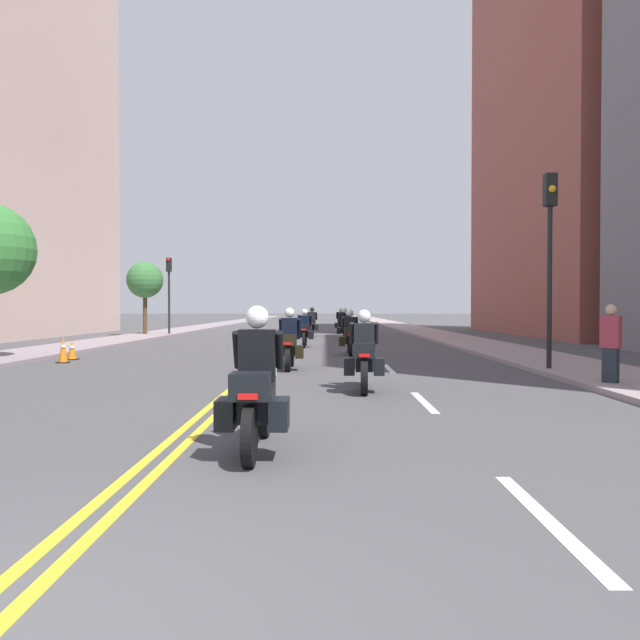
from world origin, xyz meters
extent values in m
plane|color=#474648|center=(0.00, 48.00, 0.00)|extent=(264.00, 264.00, 0.00)
cube|color=gray|center=(-8.33, 48.00, 0.06)|extent=(2.81, 144.00, 0.12)
cube|color=gray|center=(8.33, 48.00, 0.06)|extent=(2.81, 144.00, 0.12)
cube|color=yellow|center=(-0.12, 48.00, 0.00)|extent=(0.12, 132.00, 0.01)
cube|color=yellow|center=(0.12, 48.00, 0.00)|extent=(0.12, 132.00, 0.01)
cube|color=silver|center=(3.46, 2.00, 0.00)|extent=(0.14, 2.40, 0.01)
cube|color=silver|center=(3.46, 8.00, 0.00)|extent=(0.14, 2.40, 0.01)
cube|color=silver|center=(3.46, 14.00, 0.00)|extent=(0.14, 2.40, 0.01)
cube|color=silver|center=(3.46, 20.00, 0.00)|extent=(0.14, 2.40, 0.01)
cube|color=silver|center=(3.46, 26.00, 0.00)|extent=(0.14, 2.40, 0.01)
cube|color=silver|center=(3.46, 32.00, 0.00)|extent=(0.14, 2.40, 0.01)
cube|color=silver|center=(3.46, 38.00, 0.00)|extent=(0.14, 2.40, 0.01)
cube|color=silver|center=(3.46, 44.00, 0.00)|extent=(0.14, 2.40, 0.01)
cube|color=silver|center=(3.46, 50.00, 0.00)|extent=(0.14, 2.40, 0.01)
cube|color=silver|center=(3.46, 56.00, 0.00)|extent=(0.14, 2.40, 0.01)
cube|color=#C7A99D|center=(-16.28, 33.85, 15.37)|extent=(6.29, 17.76, 30.74)
cube|color=#934A40|center=(16.69, 35.90, 15.16)|extent=(7.12, 21.00, 30.32)
cube|color=#2D3847|center=(20.27, 35.90, 7.58)|extent=(0.04, 17.64, 0.90)
cube|color=#2D3847|center=(20.27, 35.90, 13.14)|extent=(0.04, 17.64, 0.90)
cube|color=#2D3847|center=(20.27, 35.90, 18.70)|extent=(0.04, 17.64, 0.90)
cylinder|color=black|center=(1.01, 5.06, 0.31)|extent=(0.11, 0.63, 0.63)
cylinder|color=black|center=(1.00, 3.56, 0.31)|extent=(0.11, 0.63, 0.63)
cube|color=silver|center=(1.01, 5.06, 0.65)|extent=(0.14, 0.32, 0.04)
cube|color=black|center=(1.01, 4.31, 0.59)|extent=(0.33, 1.14, 0.40)
cube|color=black|center=(1.00, 3.64, 0.81)|extent=(0.40, 0.36, 0.28)
cube|color=red|center=(1.00, 3.45, 0.73)|extent=(0.20, 0.03, 0.06)
cube|color=black|center=(0.72, 3.86, 0.49)|extent=(0.20, 0.44, 0.32)
cube|color=black|center=(1.28, 3.86, 0.49)|extent=(0.20, 0.44, 0.32)
cube|color=#B2C1CC|center=(1.01, 4.79, 0.97)|extent=(0.36, 0.12, 0.36)
cube|color=black|center=(1.01, 4.26, 1.08)|extent=(0.40, 0.26, 0.58)
cylinder|color=black|center=(0.77, 4.41, 1.13)|extent=(0.10, 0.28, 0.45)
cylinder|color=black|center=(1.25, 4.41, 1.13)|extent=(0.10, 0.28, 0.45)
sphere|color=white|center=(1.01, 4.29, 1.51)|extent=(0.26, 0.26, 0.26)
cylinder|color=black|center=(2.58, 10.40, 0.33)|extent=(0.17, 0.66, 0.66)
cylinder|color=black|center=(2.49, 8.82, 0.33)|extent=(0.17, 0.66, 0.66)
cube|color=silver|center=(2.58, 10.40, 0.68)|extent=(0.16, 0.33, 0.04)
cube|color=black|center=(2.54, 9.61, 0.61)|extent=(0.39, 1.22, 0.40)
cube|color=black|center=(2.50, 8.90, 0.83)|extent=(0.42, 0.38, 0.28)
cube|color=red|center=(2.49, 8.71, 0.75)|extent=(0.20, 0.04, 0.06)
cube|color=black|center=(2.23, 9.16, 0.51)|extent=(0.23, 0.45, 0.32)
cube|color=black|center=(2.79, 9.12, 0.51)|extent=(0.23, 0.45, 0.32)
cube|color=#B2C1CC|center=(2.57, 10.12, 0.99)|extent=(0.37, 0.14, 0.36)
cube|color=black|center=(2.53, 9.56, 1.06)|extent=(0.41, 0.28, 0.51)
cylinder|color=black|center=(2.30, 9.73, 1.11)|extent=(0.12, 0.29, 0.45)
cylinder|color=black|center=(2.78, 9.70, 1.11)|extent=(0.12, 0.29, 0.45)
sphere|color=white|center=(2.54, 9.59, 1.45)|extent=(0.26, 0.26, 0.26)
cylinder|color=black|center=(0.83, 14.60, 0.30)|extent=(0.13, 0.61, 0.61)
cylinder|color=black|center=(0.82, 13.11, 0.30)|extent=(0.13, 0.61, 0.61)
cube|color=silver|center=(0.83, 14.60, 0.63)|extent=(0.14, 0.32, 0.04)
cube|color=black|center=(0.82, 13.86, 0.58)|extent=(0.33, 1.13, 0.40)
cube|color=black|center=(0.82, 13.19, 0.80)|extent=(0.40, 0.36, 0.28)
cube|color=red|center=(0.82, 13.00, 0.72)|extent=(0.20, 0.03, 0.06)
cube|color=black|center=(0.54, 13.41, 0.48)|extent=(0.20, 0.44, 0.32)
cube|color=black|center=(1.10, 13.41, 0.48)|extent=(0.20, 0.44, 0.32)
cube|color=#B2C1CC|center=(0.83, 14.34, 0.96)|extent=(0.36, 0.12, 0.36)
cube|color=black|center=(0.82, 13.81, 1.07)|extent=(0.40, 0.26, 0.57)
cylinder|color=black|center=(0.58, 13.96, 1.12)|extent=(0.10, 0.28, 0.45)
cylinder|color=black|center=(1.06, 13.96, 1.12)|extent=(0.10, 0.28, 0.45)
sphere|color=white|center=(0.82, 13.84, 1.49)|extent=(0.26, 0.26, 0.26)
cylinder|color=black|center=(2.62, 19.86, 0.31)|extent=(0.12, 0.62, 0.62)
cylinder|color=black|center=(2.61, 18.21, 0.31)|extent=(0.12, 0.62, 0.62)
cube|color=silver|center=(2.62, 19.86, 0.64)|extent=(0.14, 0.32, 0.04)
cube|color=black|center=(2.62, 19.03, 0.59)|extent=(0.33, 1.25, 0.40)
cube|color=black|center=(2.61, 18.29, 0.81)|extent=(0.40, 0.36, 0.28)
cube|color=red|center=(2.61, 18.10, 0.73)|extent=(0.20, 0.03, 0.06)
cube|color=black|center=(2.34, 18.54, 0.49)|extent=(0.20, 0.44, 0.32)
cube|color=black|center=(2.90, 18.54, 0.49)|extent=(0.20, 0.44, 0.32)
cube|color=#B2C1CC|center=(2.62, 19.56, 0.97)|extent=(0.36, 0.12, 0.36)
cube|color=black|center=(2.62, 18.98, 1.05)|extent=(0.40, 0.26, 0.52)
cylinder|color=black|center=(2.38, 19.13, 1.10)|extent=(0.10, 0.28, 0.45)
cylinder|color=black|center=(2.86, 19.13, 1.10)|extent=(0.10, 0.28, 0.45)
sphere|color=white|center=(2.62, 19.01, 1.45)|extent=(0.26, 0.26, 0.26)
cylinder|color=black|center=(0.91, 24.20, 0.33)|extent=(0.12, 0.65, 0.65)
cylinder|color=black|center=(0.90, 22.62, 0.33)|extent=(0.12, 0.65, 0.65)
cube|color=silver|center=(0.91, 24.20, 0.67)|extent=(0.14, 0.32, 0.04)
cube|color=black|center=(0.91, 23.41, 0.61)|extent=(0.33, 1.20, 0.40)
cube|color=black|center=(0.90, 22.70, 0.83)|extent=(0.40, 0.36, 0.28)
cube|color=red|center=(0.90, 22.51, 0.75)|extent=(0.20, 0.03, 0.06)
cube|color=black|center=(0.62, 22.94, 0.51)|extent=(0.20, 0.44, 0.32)
cube|color=black|center=(1.18, 22.94, 0.51)|extent=(0.20, 0.44, 0.32)
cube|color=#B2C1CC|center=(0.91, 23.91, 0.99)|extent=(0.36, 0.13, 0.36)
cube|color=black|center=(0.91, 23.36, 1.06)|extent=(0.40, 0.26, 0.51)
cylinder|color=black|center=(0.67, 23.51, 1.11)|extent=(0.10, 0.28, 0.45)
cylinder|color=black|center=(1.15, 23.51, 1.11)|extent=(0.10, 0.28, 0.45)
sphere|color=white|center=(0.91, 23.39, 1.45)|extent=(0.26, 0.26, 0.26)
cylinder|color=black|center=(2.76, 29.51, 0.32)|extent=(0.15, 0.63, 0.63)
cylinder|color=black|center=(2.70, 27.95, 0.32)|extent=(0.15, 0.63, 0.63)
cube|color=silver|center=(2.76, 29.51, 0.65)|extent=(0.15, 0.32, 0.04)
cube|color=black|center=(2.73, 28.73, 0.60)|extent=(0.36, 1.20, 0.40)
cube|color=black|center=(2.71, 28.03, 0.82)|extent=(0.41, 0.37, 0.28)
cube|color=red|center=(2.70, 27.84, 0.74)|extent=(0.20, 0.04, 0.06)
cube|color=black|center=(2.44, 28.27, 0.50)|extent=(0.21, 0.45, 0.32)
cube|color=black|center=(3.00, 28.25, 0.50)|extent=(0.21, 0.45, 0.32)
cube|color=#B2C1CC|center=(2.75, 29.23, 0.98)|extent=(0.36, 0.13, 0.36)
cube|color=black|center=(2.73, 28.68, 1.08)|extent=(0.41, 0.27, 0.56)
cylinder|color=black|center=(2.49, 28.84, 1.13)|extent=(0.11, 0.28, 0.45)
cylinder|color=black|center=(2.97, 28.82, 1.13)|extent=(0.11, 0.28, 0.45)
sphere|color=white|center=(2.73, 28.71, 1.50)|extent=(0.26, 0.26, 0.26)
cylinder|color=black|center=(1.04, 33.97, 0.33)|extent=(0.14, 0.66, 0.66)
cylinder|color=black|center=(0.98, 32.47, 0.33)|extent=(0.14, 0.66, 0.66)
cube|color=silver|center=(1.04, 33.97, 0.68)|extent=(0.15, 0.33, 0.04)
cube|color=black|center=(1.01, 33.22, 0.61)|extent=(0.36, 1.15, 0.40)
cube|color=black|center=(0.98, 32.54, 0.83)|extent=(0.41, 0.38, 0.28)
cube|color=red|center=(0.98, 32.35, 0.75)|extent=(0.20, 0.04, 0.06)
cube|color=black|center=(0.71, 32.78, 0.51)|extent=(0.22, 0.45, 0.32)
cube|color=black|center=(1.27, 32.76, 0.51)|extent=(0.22, 0.45, 0.32)
cube|color=#B2C1CC|center=(1.03, 33.70, 0.99)|extent=(0.36, 0.14, 0.36)
cube|color=black|center=(1.01, 33.17, 1.11)|extent=(0.41, 0.28, 0.59)
cylinder|color=black|center=(0.77, 33.33, 1.16)|extent=(0.11, 0.28, 0.45)
cylinder|color=black|center=(1.25, 33.31, 1.16)|extent=(0.11, 0.28, 0.45)
sphere|color=black|center=(1.01, 33.20, 1.54)|extent=(0.26, 0.26, 0.26)
cylinder|color=black|center=(2.79, 38.97, 0.33)|extent=(0.15, 0.67, 0.66)
cylinder|color=black|center=(2.74, 37.35, 0.33)|extent=(0.15, 0.67, 0.66)
cube|color=silver|center=(2.79, 38.97, 0.68)|extent=(0.15, 0.32, 0.04)
cube|color=black|center=(2.76, 38.16, 0.61)|extent=(0.36, 1.24, 0.40)
cube|color=black|center=(2.74, 37.43, 0.83)|extent=(0.41, 0.37, 0.28)
cube|color=red|center=(2.73, 37.24, 0.75)|extent=(0.20, 0.04, 0.06)
cube|color=black|center=(2.47, 37.68, 0.51)|extent=(0.21, 0.45, 0.32)
cube|color=black|center=(3.03, 37.67, 0.51)|extent=(0.21, 0.45, 0.32)
cube|color=#B2C1CC|center=(2.78, 38.68, 0.99)|extent=(0.36, 0.13, 0.36)
cube|color=black|center=(2.76, 38.11, 1.08)|extent=(0.41, 0.27, 0.54)
cylinder|color=black|center=(2.53, 38.27, 1.13)|extent=(0.11, 0.28, 0.45)
cylinder|color=black|center=(3.00, 38.25, 1.13)|extent=(0.11, 0.28, 0.45)
sphere|color=white|center=(2.76, 38.14, 1.49)|extent=(0.26, 0.26, 0.26)
cube|color=black|center=(-6.14, 16.76, 0.01)|extent=(0.35, 0.35, 0.03)
cone|color=orange|center=(-6.14, 16.76, 0.33)|extent=(0.28, 0.28, 0.60)
cylinder|color=white|center=(-6.14, 16.76, 0.40)|extent=(0.19, 0.19, 0.08)
cube|color=black|center=(-5.94, 15.61, 0.01)|extent=(0.32, 0.32, 0.03)
cone|color=orange|center=(-5.94, 15.61, 0.41)|extent=(0.25, 0.25, 0.76)
cylinder|color=white|center=(-5.94, 15.61, 0.50)|extent=(0.17, 0.17, 0.08)
cylinder|color=black|center=(7.32, 12.85, 2.09)|extent=(0.12, 0.12, 4.18)
cube|color=black|center=(7.32, 12.85, 4.53)|extent=(0.28, 0.28, 0.80)
sphere|color=yellow|center=(7.32, 12.70, 4.53)|extent=(0.18, 0.18, 0.18)
cylinder|color=black|center=(-7.32, 33.71, 1.89)|extent=(0.12, 0.12, 3.78)
cube|color=black|center=(-7.32, 33.71, 4.13)|extent=(0.28, 0.28, 0.80)
sphere|color=red|center=(-7.32, 33.56, 4.41)|extent=(0.18, 0.18, 0.18)
cube|color=#222A32|center=(7.49, 9.85, 0.41)|extent=(0.34, 0.34, 0.82)
cube|color=#A13141|center=(7.49, 9.85, 1.14)|extent=(0.41, 0.41, 0.65)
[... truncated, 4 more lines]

